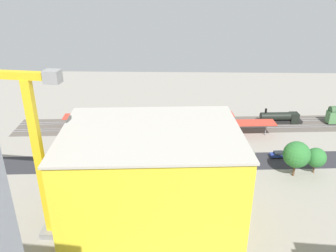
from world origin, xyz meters
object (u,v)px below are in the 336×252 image
street_tree_1 (316,158)px  street_tree_0 (297,155)px  traffic_light (165,154)px  parked_car_0 (278,155)px  parked_car_1 (247,153)px  parked_car_3 (187,154)px  construction_building (152,179)px  street_tree_2 (176,155)px  street_tree_3 (71,157)px  box_truck_2 (207,171)px  freight_coach_far (135,119)px  box_truck_0 (142,165)px  parked_car_2 (216,154)px  platform_canopy_far (149,116)px  platform_canopy_near (190,124)px  locomotive (281,118)px  parked_car_4 (155,153)px  tower_crane (20,141)px  box_truck_1 (119,166)px

street_tree_1 → street_tree_0: bearing=15.3°
street_tree_0 → street_tree_1: (-5.42, -1.48, -1.56)m
street_tree_0 → traffic_light: 31.24m
parked_car_0 → parked_car_1: size_ratio=1.10×
parked_car_3 → traffic_light: (5.52, 7.85, 4.05)m
parked_car_0 → street_tree_1: 10.66m
construction_building → street_tree_0: construction_building is taller
street_tree_1 → traffic_light: bearing=0.4°
parked_car_3 → street_tree_2: 9.43m
street_tree_1 → parked_car_1: bearing=-29.2°
street_tree_3 → street_tree_0: bearing=179.7°
box_truck_2 → street_tree_3: street_tree_3 is taller
freight_coach_far → box_truck_0: size_ratio=1.83×
parked_car_1 → parked_car_2: parked_car_2 is taller
platform_canopy_far → construction_building: construction_building is taller
platform_canopy_near → platform_canopy_far: 14.47m
locomotive → street_tree_1: street_tree_1 is taller
construction_building → street_tree_1: (-38.50, -18.80, -5.36)m
parked_car_4 → street_tree_2: 10.70m
platform_canopy_far → street_tree_0: street_tree_0 is taller
traffic_light → box_truck_0: bearing=3.8°
freight_coach_far → traffic_light: (-10.42, 25.81, 1.51)m
freight_coach_far → street_tree_0: bearing=147.0°
parked_car_2 → parked_car_4: parked_car_2 is taller
parked_car_4 → platform_canopy_far: bearing=-80.7°
box_truck_2 → parked_car_4: bearing=-39.2°
parked_car_0 → street_tree_0: (-1.13, 9.11, 5.11)m
construction_building → tower_crane: bearing=6.8°
locomotive → street_tree_0: size_ratio=1.54×
locomotive → traffic_light: size_ratio=1.90×
platform_canopy_far → parked_car_0: 40.89m
box_truck_0 → tower_crane: bearing=51.4°
traffic_light → box_truck_2: bearing=165.9°
platform_canopy_far → tower_crane: 54.42m
tower_crane → street_tree_1: bearing=-159.3°
parked_car_2 → street_tree_2: (10.86, 7.73, 3.81)m
locomotive → street_tree_3: 68.28m
box_truck_1 → tower_crane: bearing=61.7°
box_truck_1 → street_tree_1: street_tree_1 is taller
locomotive → freight_coach_far: bearing=6.4°
box_truck_1 → traffic_light: size_ratio=1.31×
platform_canopy_near → street_tree_1: (-29.81, 19.89, 0.08)m
parked_car_3 → street_tree_1: size_ratio=0.72×
platform_canopy_far → box_truck_2: bearing=118.8°
box_truck_0 → box_truck_2: 15.92m
parked_car_2 → street_tree_3: street_tree_3 is taller
construction_building → street_tree_3: 28.13m
box_truck_2 → construction_building: bearing=53.5°
street_tree_1 → street_tree_3: 59.73m
box_truck_1 → box_truck_2: 21.69m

